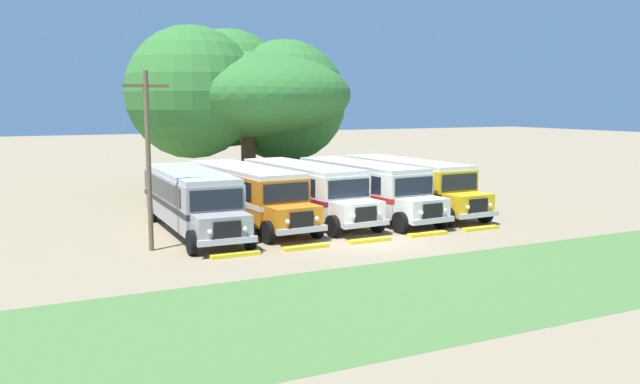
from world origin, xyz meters
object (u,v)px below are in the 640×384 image
parked_bus_slot_1 (246,192)px  parked_bus_slot_3 (363,186)px  parked_bus_slot_0 (191,198)px  broad_shade_tree (242,94)px  utility_pole (148,156)px  parked_bus_slot_2 (304,188)px  parked_bus_slot_4 (408,183)px

parked_bus_slot_1 → parked_bus_slot_3: same height
parked_bus_slot_0 → broad_shade_tree: (7.66, 14.10, 5.00)m
parked_bus_slot_0 → broad_shade_tree: size_ratio=0.66×
parked_bus_slot_0 → broad_shade_tree: bearing=153.0°
parked_bus_slot_3 → utility_pole: size_ratio=1.51×
parked_bus_slot_3 → broad_shade_tree: (-1.70, 13.97, 5.00)m
parked_bus_slot_2 → parked_bus_slot_3: 3.27m
parked_bus_slot_1 → parked_bus_slot_2: size_ratio=1.00×
broad_shade_tree → utility_pole: broad_shade_tree is taller
parked_bus_slot_2 → parked_bus_slot_1: bearing=-94.3°
parked_bus_slot_3 → parked_bus_slot_2: bearing=-103.7°
parked_bus_slot_1 → broad_shade_tree: (4.66, 13.35, 5.00)m
parked_bus_slot_2 → utility_pole: 9.87m
parked_bus_slot_1 → parked_bus_slot_2: bearing=85.6°
utility_pole → parked_bus_slot_2: bearing=24.8°
parked_bus_slot_4 → parked_bus_slot_0: bearing=-90.2°
parked_bus_slot_0 → utility_pole: utility_pole is taller
parked_bus_slot_0 → parked_bus_slot_4: 12.38m
parked_bus_slot_1 → parked_bus_slot_2: same height
parked_bus_slot_1 → parked_bus_slot_3: 6.38m
parked_bus_slot_0 → parked_bus_slot_1: (3.00, 0.74, 0.00)m
parked_bus_slot_0 → parked_bus_slot_4: (12.37, 0.41, 0.00)m
parked_bus_slot_1 → parked_bus_slot_3: (6.35, -0.62, 0.00)m
parked_bus_slot_2 → broad_shade_tree: (1.52, 13.38, 5.00)m
utility_pole → broad_shade_tree: bearing=59.5°
parked_bus_slot_1 → utility_pole: (-5.58, -4.05, 2.27)m
parked_bus_slot_0 → utility_pole: (-2.58, -3.31, 2.27)m
broad_shade_tree → utility_pole: bearing=-120.5°
parked_bus_slot_0 → parked_bus_slot_2: (6.14, 0.71, 0.00)m
parked_bus_slot_1 → broad_shade_tree: broad_shade_tree is taller
parked_bus_slot_2 → parked_bus_slot_3: size_ratio=1.00×
parked_bus_slot_4 → utility_pole: utility_pole is taller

